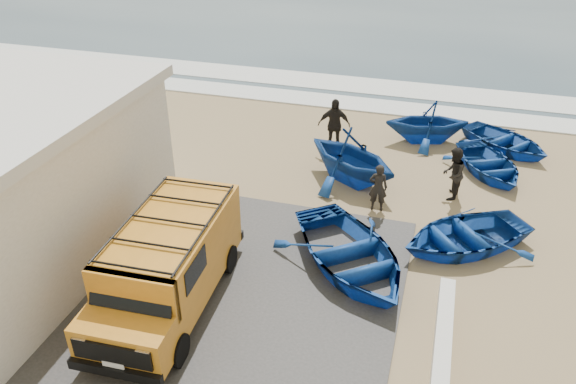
# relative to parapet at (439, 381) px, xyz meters

# --- Properties ---
(ground) EXTENTS (160.00, 160.00, 0.00)m
(ground) POSITION_rel_parapet_xyz_m (-5.00, 3.00, -0.28)
(ground) COLOR #A0865D
(slab) EXTENTS (12.00, 10.00, 0.05)m
(slab) POSITION_rel_parapet_xyz_m (-7.00, 1.00, -0.25)
(slab) COLOR #42403D
(slab) RESTS_ON ground
(surf_line) EXTENTS (180.00, 1.60, 0.06)m
(surf_line) POSITION_rel_parapet_xyz_m (-5.00, 15.00, -0.25)
(surf_line) COLOR white
(surf_line) RESTS_ON ground
(surf_wash) EXTENTS (180.00, 2.20, 0.04)m
(surf_wash) POSITION_rel_parapet_xyz_m (-5.00, 17.50, -0.26)
(surf_wash) COLOR white
(surf_wash) RESTS_ON ground
(parapet) EXTENTS (0.35, 6.00, 0.55)m
(parapet) POSITION_rel_parapet_xyz_m (0.00, 0.00, 0.00)
(parapet) COLOR silver
(parapet) RESTS_ON ground
(van) EXTENTS (2.28, 5.25, 2.22)m
(van) POSITION_rel_parapet_xyz_m (-6.37, 0.93, 0.92)
(van) COLOR orange
(van) RESTS_ON ground
(boat_near_left) EXTENTS (5.31, 5.52, 0.93)m
(boat_near_left) POSITION_rel_parapet_xyz_m (-2.50, 3.42, 0.19)
(boat_near_left) COLOR #14469E
(boat_near_left) RESTS_ON ground
(boat_near_right) EXTENTS (4.71, 4.51, 0.79)m
(boat_near_right) POSITION_rel_parapet_xyz_m (0.35, 5.26, 0.12)
(boat_near_right) COLOR #14469E
(boat_near_right) RESTS_ON ground
(boat_mid_left) EXTENTS (4.64, 4.48, 1.87)m
(boat_mid_left) POSITION_rel_parapet_xyz_m (-3.39, 8.07, 0.66)
(boat_mid_left) COLOR #14469E
(boat_mid_left) RESTS_ON ground
(boat_mid_right) EXTENTS (3.67, 4.08, 0.70)m
(boat_mid_right) POSITION_rel_parapet_xyz_m (1.06, 9.96, 0.07)
(boat_mid_right) COLOR #14469E
(boat_mid_right) RESTS_ON ground
(boat_far_left) EXTENTS (3.71, 3.42, 1.63)m
(boat_far_left) POSITION_rel_parapet_xyz_m (-1.23, 11.98, 0.54)
(boat_far_left) COLOR #14469E
(boat_far_left) RESTS_ON ground
(boat_far_right) EXTENTS (4.23, 4.07, 0.71)m
(boat_far_right) POSITION_rel_parapet_xyz_m (1.66, 12.06, 0.08)
(boat_far_right) COLOR #14469E
(boat_far_right) RESTS_ON ground
(fisherman_front) EXTENTS (0.59, 0.41, 1.54)m
(fisherman_front) POSITION_rel_parapet_xyz_m (-2.26, 6.55, 0.50)
(fisherman_front) COLOR black
(fisherman_front) RESTS_ON ground
(fisherman_middle) EXTENTS (0.77, 0.92, 1.71)m
(fisherman_middle) POSITION_rel_parapet_xyz_m (-0.13, 7.92, 0.58)
(fisherman_middle) COLOR black
(fisherman_middle) RESTS_ON ground
(fisherman_back) EXTENTS (1.25, 0.72, 2.01)m
(fisherman_back) POSITION_rel_parapet_xyz_m (-4.46, 10.24, 0.73)
(fisherman_back) COLOR black
(fisherman_back) RESTS_ON ground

